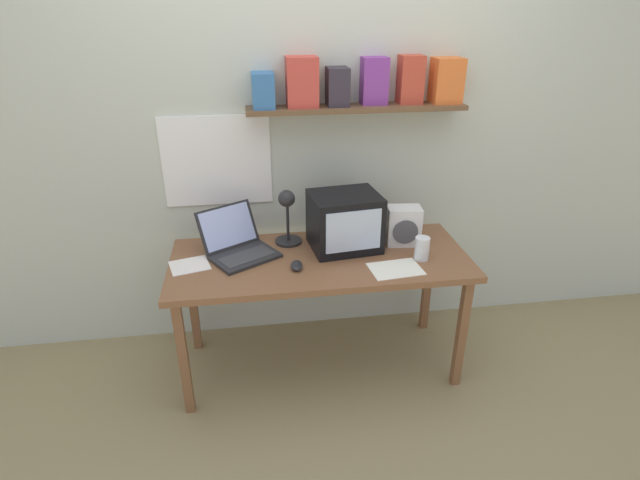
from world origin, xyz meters
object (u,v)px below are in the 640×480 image
Objects in this scene: laptop at (237,243)px; open_notebook at (190,265)px; desk_lamp at (287,212)px; computer_mouse at (297,265)px; corner_desk at (320,268)px; space_heater at (403,226)px; juice_glass at (422,250)px; loose_paper_near_monitor at (396,269)px; crt_monitor at (345,221)px.

open_notebook is (-0.25, -0.11, -0.06)m from laptop.
desk_lamp is 0.33m from computer_mouse.
corner_desk is 7.28× the size of space_heater.
open_notebook is at bearing 175.17° from juice_glass.
space_heater is 0.78× the size of loose_paper_near_monitor.
crt_monitor is 0.86× the size of laptop.
loose_paper_near_monitor is at bearing -9.65° from computer_mouse.
space_heater is at bearing 102.40° from juice_glass.
juice_glass is 1.20m from open_notebook.
open_notebook is (-0.82, -0.10, -0.15)m from crt_monitor.
open_notebook is at bearing -169.31° from space_heater.
crt_monitor is at bearing 6.80° from open_notebook.
computer_mouse is at bearing -155.90° from space_heater.
computer_mouse reaches higher than open_notebook.
desk_lamp is 2.65× the size of juice_glass.
corner_desk is 0.19m from computer_mouse.
computer_mouse is at bearing -11.07° from open_notebook.
desk_lamp is 0.65m from loose_paper_near_monitor.
open_notebook is at bearing 172.57° from laptop.
open_notebook is at bearing 169.60° from loose_paper_near_monitor.
open_notebook is (-0.52, -0.17, -0.19)m from desk_lamp.
laptop is at bearing 166.02° from corner_desk.
computer_mouse is at bearing -151.30° from crt_monitor.
corner_desk is 0.68m from open_notebook.
laptop is at bearing -160.02° from desk_lamp.
juice_glass is at bearing -4.83° from open_notebook.
crt_monitor is 1.82× the size of space_heater.
computer_mouse is at bearing -179.60° from juice_glass.
crt_monitor is at bearing 33.77° from corner_desk.
loose_paper_near_monitor is at bearing -151.37° from juice_glass.
laptop is 1.65× the size of loose_paper_near_monitor.
loose_paper_near_monitor is (-0.16, -0.09, -0.05)m from juice_glass.
desk_lamp reaches higher than juice_glass.
loose_paper_near_monitor is (0.51, -0.36, -0.19)m from desk_lamp.
space_heater is (-0.04, 0.20, 0.05)m from juice_glass.
juice_glass is (0.52, -0.10, 0.12)m from corner_desk.
laptop reaches higher than juice_glass.
crt_monitor is at bearing 35.67° from computer_mouse.
crt_monitor is at bearing 126.13° from loose_paper_near_monitor.
computer_mouse reaches higher than corner_desk.
juice_glass is 0.54× the size of open_notebook.
laptop is 0.91m from space_heater.
desk_lamp is 0.64m from space_heater.
computer_mouse is 0.40× the size of loose_paper_near_monitor.
computer_mouse is (-0.61, -0.20, -0.09)m from space_heater.
loose_paper_near_monitor is (0.49, -0.08, -0.01)m from computer_mouse.
open_notebook is (-0.68, 0.00, 0.07)m from corner_desk.
space_heater reaches higher than juice_glass.
desk_lamp reaches higher than corner_desk.
juice_glass reaches higher than computer_mouse.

